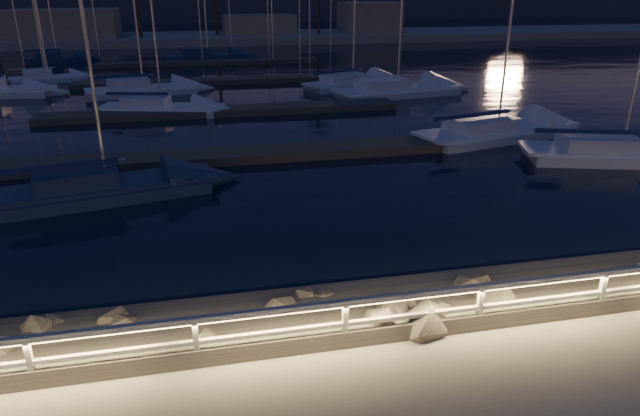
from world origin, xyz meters
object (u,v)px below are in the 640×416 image
Objects in this scene: sailboat_j at (140,89)px; guard_rail at (294,318)px; sailboat_b at (101,187)px; sailboat_l at (394,90)px; sailboat_c at (159,107)px; sailboat_g at (351,82)px; sailboat_i at (47,77)px; sailboat_n at (206,56)px; sailboat_d at (616,152)px; sailboat_h at (494,130)px; sailboat_m at (56,58)px.

guard_rail is at bearing -91.44° from sailboat_j.
guard_rail is 3.23× the size of sailboat_b.
sailboat_l reaches higher than sailboat_j.
sailboat_c is 0.91× the size of sailboat_g.
sailboat_i is at bearing 93.12° from sailboat_b.
sailboat_i is (-23.77, 7.91, -0.04)m from sailboat_g.
sailboat_n is at bearing 95.79° from sailboat_g.
sailboat_i is 28.57m from sailboat_l.
sailboat_g is at bearing 42.08° from sailboat_b.
guard_rail is 3.44× the size of sailboat_c.
sailboat_b reaches higher than sailboat_c.
sailboat_j reaches higher than sailboat_c.
sailboat_l is at bearing -24.20° from sailboat_j.
sailboat_d is 6.01m from sailboat_h.
sailboat_n is (-0.16, 53.21, -0.90)m from guard_rail.
sailboat_d is at bearing -56.90° from sailboat_i.
sailboat_g is 17.07m from sailboat_h.
sailboat_d is at bearing -67.75° from sailboat_h.
sailboat_n is at bearing -24.21° from sailboat_m.
sailboat_n is (5.29, 19.18, 0.02)m from sailboat_j.
sailboat_l is at bearing 81.23° from sailboat_h.
sailboat_c is 26.47m from sailboat_n.
sailboat_j is 23.14m from sailboat_m.
sailboat_l is (17.97, -4.37, 0.01)m from sailboat_j.
sailboat_d is at bearing -95.22° from sailboat_g.
sailboat_g reaches higher than sailboat_c.
sailboat_l reaches higher than sailboat_g.
sailboat_i is 0.70× the size of sailboat_n.
sailboat_b is at bearing -148.28° from sailboat_g.
sailboat_h is (-3.51, 4.88, 0.01)m from sailboat_d.
sailboat_l is at bearing 24.67° from sailboat_c.
sailboat_h is at bearing -101.63° from sailboat_g.
sailboat_b is 44.14m from sailboat_m.
sailboat_h is (3.22, -16.76, 0.01)m from sailboat_g.
sailboat_m is at bearing 90.96° from sailboat_b.
sailboat_n is at bearing 70.70° from sailboat_b.
sailboat_n is (-10.51, 19.50, 0.03)m from sailboat_g.
sailboat_m reaches higher than guard_rail.
sailboat_m is at bearing 85.35° from sailboat_i.
sailboat_c is 1.13× the size of sailboat_m.
sailboat_g is at bearing 72.94° from guard_rail.
sailboat_n reaches higher than guard_rail.
sailboat_h is at bearing -70.43° from sailboat_m.
sailboat_g reaches higher than sailboat_b.
sailboat_j is 0.94× the size of sailboat_n.
sailboat_l is at bearing -59.92° from sailboat_m.
sailboat_j is at bearing -111.51° from sailboat_n.
sailboat_n reaches higher than sailboat_c.
sailboat_n is (-12.68, 23.55, 0.01)m from sailboat_l.
sailboat_d is at bearing -73.34° from sailboat_n.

